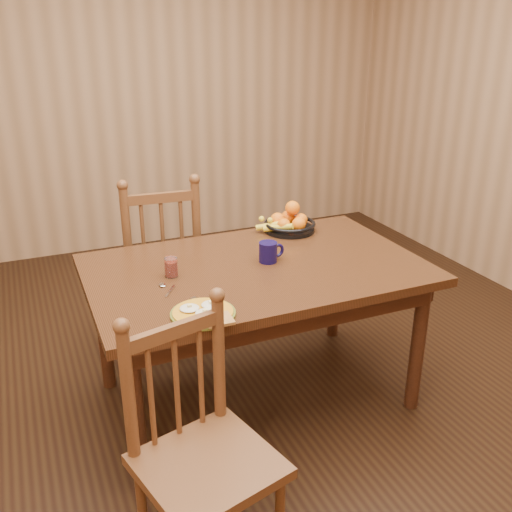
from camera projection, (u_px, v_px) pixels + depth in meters
name	position (u px, v px, depth m)	size (l,w,h in m)	color
room	(256.00, 141.00, 2.53)	(4.52, 5.02, 2.72)	black
dining_table	(256.00, 282.00, 2.79)	(1.60, 1.00, 0.75)	black
chair_far	(160.00, 263.00, 3.40)	(0.51, 0.49, 1.05)	#513218
chair_near	(201.00, 454.00, 1.95)	(0.53, 0.51, 0.96)	#513218
breakfast_plate	(204.00, 313.00, 2.28)	(0.26, 0.29, 0.04)	#59601E
fork	(197.00, 305.00, 2.36)	(0.05, 0.18, 0.00)	silver
spoon	(165.00, 287.00, 2.52)	(0.07, 0.15, 0.01)	silver
coffee_mug	(269.00, 252.00, 2.78)	(0.13, 0.09, 0.10)	#0E0933
juice_glass	(171.00, 268.00, 2.62)	(0.06, 0.06, 0.09)	silver
fruit_bowl	(289.00, 223.00, 3.19)	(0.32, 0.29, 0.17)	black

